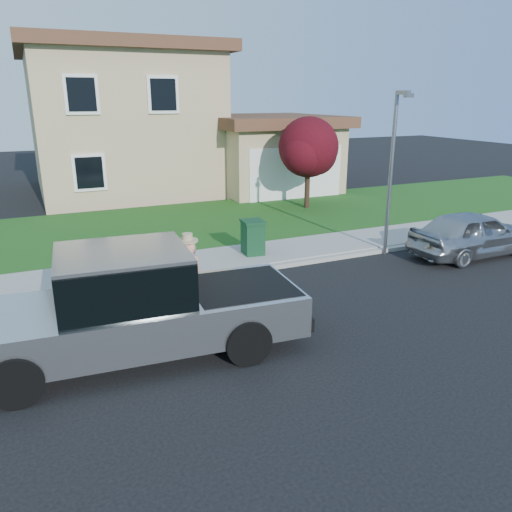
# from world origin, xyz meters

# --- Properties ---
(ground) EXTENTS (80.00, 80.00, 0.00)m
(ground) POSITION_xyz_m (0.00, 0.00, 0.00)
(ground) COLOR black
(ground) RESTS_ON ground
(curb) EXTENTS (40.00, 0.20, 0.12)m
(curb) POSITION_xyz_m (1.00, 2.90, 0.06)
(curb) COLOR gray
(curb) RESTS_ON ground
(sidewalk) EXTENTS (40.00, 2.00, 0.15)m
(sidewalk) POSITION_xyz_m (1.00, 4.00, 0.07)
(sidewalk) COLOR gray
(sidewalk) RESTS_ON ground
(lawn) EXTENTS (40.00, 7.00, 0.10)m
(lawn) POSITION_xyz_m (1.00, 8.50, 0.05)
(lawn) COLOR #1C4213
(lawn) RESTS_ON ground
(house) EXTENTS (14.00, 11.30, 6.85)m
(house) POSITION_xyz_m (1.31, 16.38, 3.17)
(house) COLOR tan
(house) RESTS_ON ground
(pickup_truck) EXTENTS (6.28, 2.60, 2.02)m
(pickup_truck) POSITION_xyz_m (-3.02, -0.38, 0.94)
(pickup_truck) COLOR black
(pickup_truck) RESTS_ON ground
(woman) EXTENTS (0.61, 0.44, 1.82)m
(woman) POSITION_xyz_m (-1.58, 0.97, 0.86)
(woman) COLOR #E79C7F
(woman) RESTS_ON ground
(sedan) EXTENTS (4.02, 1.62, 1.37)m
(sedan) POSITION_xyz_m (7.28, 1.53, 0.69)
(sedan) COLOR #A4A7AB
(sedan) RESTS_ON ground
(ornamental_tree) EXTENTS (2.69, 2.42, 3.69)m
(ornamental_tree) POSITION_xyz_m (6.03, 9.09, 2.46)
(ornamental_tree) COLOR black
(ornamental_tree) RESTS_ON lawn
(trash_bin) EXTENTS (0.67, 0.76, 0.99)m
(trash_bin) POSITION_xyz_m (1.26, 3.99, 0.65)
(trash_bin) COLOR #0F381C
(trash_bin) RESTS_ON sidewalk
(street_lamp) EXTENTS (0.23, 0.60, 4.68)m
(street_lamp) POSITION_xyz_m (5.05, 2.70, 2.67)
(street_lamp) COLOR slate
(street_lamp) RESTS_ON ground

